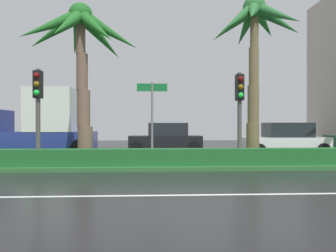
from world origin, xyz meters
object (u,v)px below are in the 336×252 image
at_px(palm_tree_centre_left, 80,41).
at_px(traffic_signal_median_left, 38,99).
at_px(traffic_signal_median_right, 240,101).
at_px(car_in_traffic_second, 286,140).
at_px(street_name_sign, 152,112).
at_px(box_truck_lead, 33,126).
at_px(palm_tree_centre, 255,32).
at_px(car_in_traffic_leading, 166,138).

height_order(palm_tree_centre_left, traffic_signal_median_left, palm_tree_centre_left).
relative_size(palm_tree_centre_left, traffic_signal_median_left, 1.78).
xyz_separation_m(traffic_signal_median_right, car_in_traffic_second, (3.82, 5.26, -1.66)).
distance_m(palm_tree_centre_left, street_name_sign, 3.94).
bearing_deg(box_truck_lead, palm_tree_centre_left, 125.11).
distance_m(traffic_signal_median_left, car_in_traffic_second, 12.49).
relative_size(traffic_signal_median_left, box_truck_lead, 0.54).
distance_m(palm_tree_centre, car_in_traffic_second, 6.82).
relative_size(palm_tree_centre, box_truck_lead, 1.04).
bearing_deg(car_in_traffic_second, street_name_sign, 36.94).
bearing_deg(palm_tree_centre_left, palm_tree_centre, 2.68).
xyz_separation_m(traffic_signal_median_right, street_name_sign, (-3.24, -0.06, -0.41)).
xyz_separation_m(palm_tree_centre, street_name_sign, (-4.13, -1.12, -3.25)).
relative_size(palm_tree_centre, car_in_traffic_leading, 1.54).
distance_m(palm_tree_centre, traffic_signal_median_right, 3.16).
distance_m(palm_tree_centre_left, car_in_traffic_leading, 9.13).
bearing_deg(traffic_signal_median_right, traffic_signal_median_left, -177.78).
bearing_deg(car_in_traffic_second, palm_tree_centre_left, 24.77).
relative_size(palm_tree_centre_left, car_in_traffic_second, 1.42).
bearing_deg(palm_tree_centre, street_name_sign, -164.86).
bearing_deg(palm_tree_centre_left, traffic_signal_median_right, -7.07).
height_order(palm_tree_centre, street_name_sign, palm_tree_centre).
bearing_deg(traffic_signal_median_left, palm_tree_centre, 9.36).
relative_size(palm_tree_centre_left, car_in_traffic_leading, 1.42).
relative_size(palm_tree_centre_left, box_truck_lead, 0.95).
height_order(traffic_signal_median_right, car_in_traffic_second, traffic_signal_median_right).
bearing_deg(car_in_traffic_second, traffic_signal_median_right, 53.96).
relative_size(traffic_signal_median_right, car_in_traffic_second, 0.79).
bearing_deg(palm_tree_centre, car_in_traffic_second, 55.04).
xyz_separation_m(box_truck_lead, car_in_traffic_leading, (6.95, 2.64, -0.72)).
bearing_deg(box_truck_lead, traffic_signal_median_left, 109.56).
bearing_deg(car_in_traffic_leading, box_truck_lead, 20.80).
relative_size(street_name_sign, car_in_traffic_second, 0.70).
relative_size(traffic_signal_median_left, car_in_traffic_leading, 0.80).
bearing_deg(car_in_traffic_second, car_in_traffic_leading, -24.83).
distance_m(street_name_sign, car_in_traffic_second, 8.93).
bearing_deg(street_name_sign, box_truck_lead, 137.59).
relative_size(palm_tree_centre_left, palm_tree_centre, 0.92).
xyz_separation_m(traffic_signal_median_left, car_in_traffic_leading, (4.90, 8.39, -1.69)).
distance_m(street_name_sign, car_in_traffic_leading, 8.31).
distance_m(traffic_signal_median_right, street_name_sign, 3.27).
height_order(palm_tree_centre, traffic_signal_median_left, palm_tree_centre).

